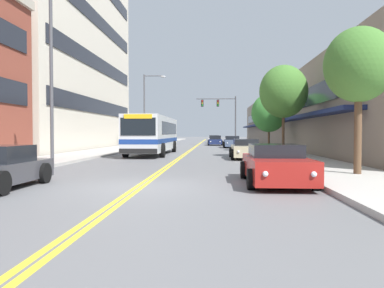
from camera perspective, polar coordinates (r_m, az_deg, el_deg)
The scene contains 20 objects.
ground_plane at distance 48.68m, azimuth 0.68°, elevation -0.29°, with size 240.00×240.00×0.00m, color slate.
sidewalk_left at distance 49.58m, azimuth -7.86°, elevation -0.18°, with size 3.75×106.00×0.16m.
sidewalk_right at distance 48.88m, azimuth 9.34°, elevation -0.22°, with size 3.75×106.00×0.16m.
centre_line at distance 48.68m, azimuth 0.68°, elevation -0.29°, with size 0.34×106.00×0.01m.
office_tower_left at distance 44.04m, azimuth -21.96°, elevation 19.53°, with size 12.08×26.54×30.54m.
storefront_row_right at distance 49.89m, azimuth 16.36°, elevation 3.76°, with size 9.10×68.00×7.09m.
city_bus at distance 29.98m, azimuth -5.85°, elevation 1.63°, with size 2.85×12.12×2.92m.
car_charcoal_parked_left_near at distance 41.83m, azimuth -5.65°, elevation 0.17°, with size 2.00×4.40×1.27m.
car_red_parked_right_foreground at distance 12.79m, azimuth 12.62°, elevation -3.13°, with size 2.12×4.68×1.31m.
car_beige_parked_right_mid at distance 24.78m, azimuth 8.18°, elevation -0.80°, with size 2.04×4.56×1.29m.
car_slate_blue_parked_right_far at distance 43.23m, azimuth 6.14°, elevation 0.30°, with size 2.04×4.76×1.35m.
car_navy_moving_lead at distance 51.69m, azimuth 3.56°, elevation 0.51°, with size 2.04×4.81×1.34m.
car_silver_moving_second at distance 62.15m, azimuth 3.39°, elevation 0.70°, with size 2.09×4.76×1.32m.
traffic_signal_mast at distance 51.18m, azimuth 4.65°, elevation 5.10°, with size 5.41×0.38×6.69m.
street_lamp_left_near at distance 18.93m, azimuth -19.73°, elevation 11.33°, with size 2.43×0.28×8.23m.
street_lamp_left_far at distance 41.21m, azimuth -6.82°, elevation 6.00°, with size 2.45×0.28×8.04m.
street_tree_right_near at distance 15.49m, azimuth 24.07°, elevation 10.87°, with size 2.53×2.53×5.46m.
street_tree_right_mid at distance 25.64m, azimuth 13.77°, elevation 7.76°, with size 3.16×3.16×6.01m.
street_tree_right_far at distance 34.93m, azimuth 11.64°, elevation 4.66°, with size 3.18×3.18×5.11m.
fire_hydrant at distance 22.08m, azimuth 12.84°, elevation -1.23°, with size 0.30×0.22×0.84m.
Camera 1 is at (2.34, -11.60, 1.69)m, focal length 35.00 mm.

